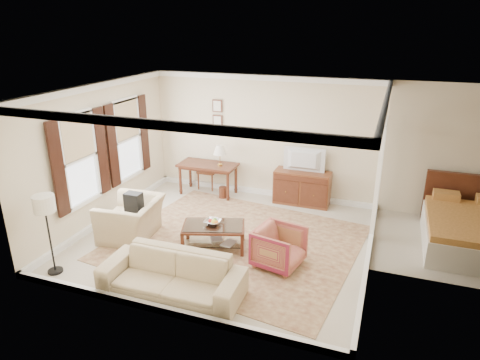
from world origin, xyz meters
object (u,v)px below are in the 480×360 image
Objects in this scene: writing_desk at (208,168)px; sofa at (171,269)px; sideboard at (302,188)px; tv at (304,153)px; striped_armchair at (279,245)px; club_armchair at (131,213)px; coffee_table at (214,230)px.

writing_desk is 4.20m from sofa.
tv is at bearing -90.00° from sideboard.
tv reaches higher than striped_armchair.
coffee_table is at bearing 88.23° from club_armchair.
tv is at bearing 67.25° from coffee_table.
striped_armchair is 0.35× the size of sofa.
sofa is (-1.35, -1.37, 0.04)m from striped_armchair.
writing_desk is 3.67m from striped_armchair.
writing_desk reaches higher than coffee_table.
club_armchair is 0.53× the size of sofa.
sideboard is (2.31, 0.18, -0.27)m from writing_desk.
striped_armchair is at bearing 82.87° from club_armchair.
tv is at bearing 128.42° from club_armchair.
tv is 4.41m from sofa.
sideboard is 2.87m from coffee_table.
sofa is at bearing 74.78° from tv.
tv is 4.00m from club_armchair.
tv is 2.98m from coffee_table.
club_armchair is (-2.81, -2.75, -0.73)m from tv.
coffee_table is 1.09× the size of club_armchair.
striped_armchair is at bearing 44.57° from sofa.
club_armchair is (-2.81, -2.77, 0.12)m from sideboard.
sideboard is at bearing 16.35° from striped_armchair.
sofa is (-0.04, -1.56, 0.07)m from coffee_table.
writing_desk is at bearing 3.86° from tv.
writing_desk is 2.39m from tv.
sofa is at bearing -73.80° from writing_desk.
sideboard is 0.57× the size of sofa.
tv reaches higher than coffee_table.
club_armchair reaches higher than sideboard.
striped_armchair is (2.52, -2.66, -0.27)m from writing_desk.
club_armchair is at bearing -100.91° from writing_desk.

